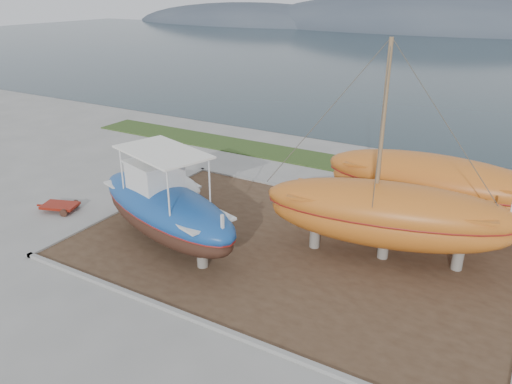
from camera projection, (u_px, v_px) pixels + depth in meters
The scene contains 10 objects.
ground at pixel (241, 295), 18.33m from camera, with size 140.00×140.00×0.00m, color gray.
dirt_patch at pixel (290, 249), 21.51m from camera, with size 18.00×12.00×0.06m, color #422D1E.
curb_frame at pixel (290, 248), 21.49m from camera, with size 18.60×12.60×0.15m, color gray, non-canonical shape.
grass_strip at pixel (374, 170), 30.66m from camera, with size 44.00×3.00×0.08m, color #284219.
sea at pixel (491, 62), 74.08m from camera, with size 260.00×100.00×0.04m, color #192B32, non-canonical shape.
blue_caique at pixel (165, 199), 21.06m from camera, with size 8.92×2.79×4.29m, color #17468E, non-canonical shape.
white_dinghy at pixel (177, 187), 26.30m from camera, with size 4.13×1.55×1.24m, color silver, non-canonical shape.
orange_sailboat at pixel (393, 157), 19.09m from camera, with size 10.00×2.95×8.80m, color #B85E1C, non-canonical shape.
orange_bare_hull at pixel (432, 192), 22.99m from camera, with size 10.12×3.03×3.32m, color #B85E1C, non-canonical shape.
red_trailer at pixel (60, 208), 25.13m from camera, with size 2.56×1.28×0.36m, color maroon, non-canonical shape.
Camera 1 is at (8.34, -13.06, 10.52)m, focal length 35.00 mm.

